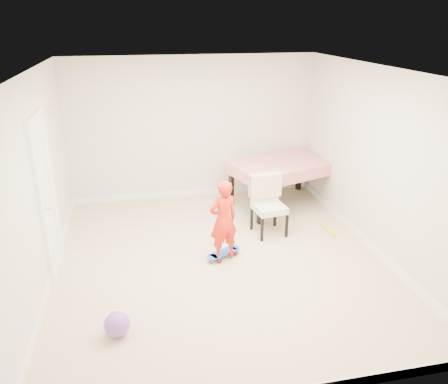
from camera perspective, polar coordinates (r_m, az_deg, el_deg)
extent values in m
plane|color=tan|center=(6.24, -0.53, -8.87)|extent=(5.00, 5.00, 0.00)
cube|color=white|center=(5.40, -0.63, 15.39)|extent=(4.50, 5.00, 0.04)
cube|color=beige|center=(8.04, -4.05, 8.20)|extent=(4.50, 0.04, 2.60)
cube|color=beige|center=(3.52, 7.45, -10.76)|extent=(4.50, 0.04, 2.60)
cube|color=beige|center=(5.72, -23.07, 0.76)|extent=(0.04, 5.00, 2.60)
cube|color=beige|center=(6.48, 19.21, 3.66)|extent=(0.04, 5.00, 2.60)
cube|color=white|center=(6.09, -22.15, -0.66)|extent=(0.11, 0.94, 2.11)
cube|color=white|center=(8.42, -3.84, -0.01)|extent=(4.50, 0.02, 0.12)
cube|color=white|center=(6.24, -21.48, -9.93)|extent=(0.02, 5.00, 0.12)
cube|color=white|center=(6.94, 18.02, -6.10)|extent=(0.02, 5.00, 0.12)
imported|color=red|center=(5.99, -0.09, -4.01)|extent=(0.48, 0.39, 1.15)
sphere|color=purple|center=(5.00, -13.81, -16.46)|extent=(0.28, 0.28, 0.28)
cylinder|color=yellow|center=(7.19, 13.54, -4.85)|extent=(0.08, 0.40, 0.06)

